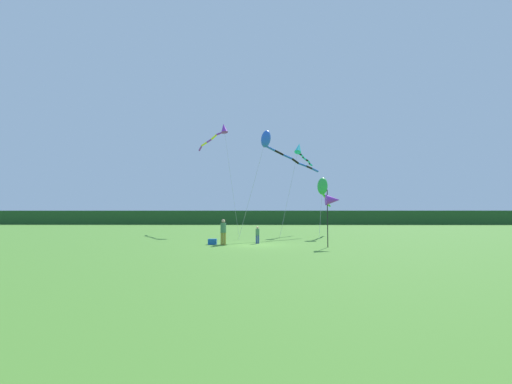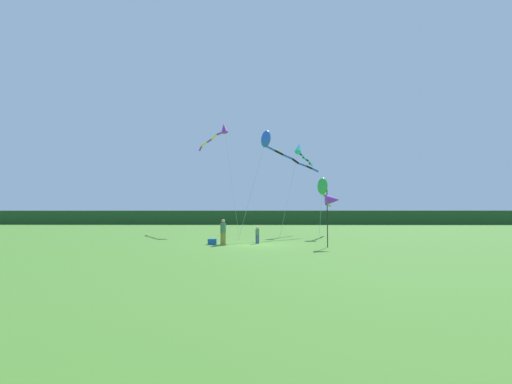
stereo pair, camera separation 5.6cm
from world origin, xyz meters
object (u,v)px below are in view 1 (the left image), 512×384
Objects in this scene: person_adult at (223,231)px; banner_flag_pole at (333,200)px; kite_blue at (272,143)px; kite_green at (323,189)px; cooler_box at (212,242)px; kite_cyan at (300,150)px; person_child at (257,234)px; kite_purple at (220,132)px.

banner_flag_pole is at bearing -11.96° from person_adult.
kite_green is (4.65, -0.02, -4.16)m from kite_blue.
cooler_box is 17.10m from kite_cyan.
cooler_box is at bearing -164.66° from person_child.
person_adult is 0.18× the size of kite_blue.
kite_cyan is at bearing 62.86° from person_adult.
kite_blue is 1.25× the size of kite_green.
kite_green is at bearing 83.73° from banner_flag_pole.
kite_blue is 10.06m from kite_purple.
kite_blue is (3.54, 7.74, 7.57)m from person_adult.
person_adult is 1.43× the size of person_child.
person_child is at bearing 150.45° from banner_flag_pole.
kite_blue is at bearing 111.44° from banner_flag_pole.
kite_purple is at bearing 97.83° from person_adult.
kite_cyan is (4.38, 11.85, 8.16)m from person_child.
kite_blue is at bearing 65.41° from person_adult.
kite_green is at bearing 47.88° from person_child.
cooler_box is at bearing -120.48° from kite_blue.
person_adult is 0.22× the size of kite_green.
kite_cyan is at bearing 59.37° from kite_blue.
kite_blue is 6.24m from kite_green.
person_adult is 16.67m from kite_cyan.
cooler_box is at bearing 154.55° from person_adult.
kite_purple reaches higher than person_adult.
kite_purple is at bearing 164.54° from kite_cyan.
banner_flag_pole is 21.19m from kite_purple.
person_adult reaches higher than cooler_box.
person_adult is 0.18× the size of kite_cyan.
kite_blue reaches higher than person_adult.
kite_cyan is 0.79× the size of kite_purple.
banner_flag_pole is 0.38× the size of kite_blue.
kite_blue is (-3.64, 9.26, 5.56)m from banner_flag_pole.
kite_green is at bearing 39.27° from cooler_box.
kite_purple is (-9.31, 17.04, 8.47)m from banner_flag_pole.
person_child is 3.27m from cooler_box.
person_adult is at bearing -136.69° from kite_green.
person_child is 0.13× the size of kite_blue.
kite_cyan reaches higher than person_child.
banner_flag_pole reaches higher than cooler_box.
person_child is (2.32, 1.23, -0.29)m from person_adult.
kite_green is (8.19, 7.72, 3.41)m from person_adult.
person_adult is 0.14× the size of kite_purple.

